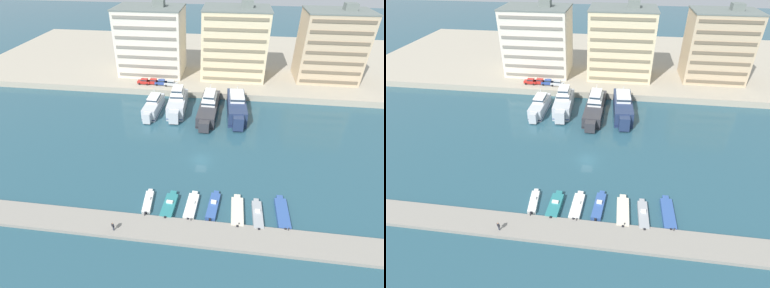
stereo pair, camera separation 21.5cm
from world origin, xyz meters
The scene contains 26 objects.
ground_plane centered at (0.00, 0.00, 0.00)m, with size 400.00×400.00×0.00m, color #285160.
quay_promenade centered at (0.00, 66.84, 1.00)m, with size 180.00×70.00×2.00m, color #ADA38E.
pier_dock centered at (0.00, -20.75, 0.36)m, with size 120.00×5.30×0.72m, color gray.
yacht_silver_far_left centered at (-15.97, 20.94, 1.90)m, with size 4.03×14.71×6.41m.
yacht_silver_left centered at (-9.32, 22.79, 2.49)m, with size 5.31×16.63×8.53m.
yacht_charcoal_mid_left centered at (-0.23, 22.24, 2.13)m, with size 5.51×21.53×7.75m.
yacht_navy_center_left centered at (7.53, 22.70, 2.40)m, with size 5.90×19.52×7.49m.
motorboat_white_far_left centered at (-8.43, -14.63, 0.40)m, with size 2.02×6.40×1.15m.
motorboat_teal_left centered at (-4.24, -15.13, 0.52)m, with size 2.46×6.92×1.38m.
motorboat_white_mid_left centered at (-0.20, -14.69, 0.45)m, with size 2.32×7.29×1.26m.
motorboat_blue_center_left centered at (3.78, -14.17, 0.48)m, with size 2.40×7.48×1.42m.
motorboat_cream_center centered at (8.15, -14.97, 0.49)m, with size 2.24×7.85×0.97m.
motorboat_grey_center_right centered at (11.73, -15.30, 0.48)m, with size 1.86×7.38×1.34m.
motorboat_blue_mid_right centered at (16.21, -14.20, 0.39)m, with size 2.24×8.36×0.84m.
car_red_far_left centered at (-22.66, 35.92, 2.98)m, with size 4.18×2.09×1.80m.
car_red_left centered at (-19.65, 36.23, 2.98)m, with size 4.11×1.95×1.80m.
car_blue_mid_left centered at (-16.90, 35.97, 2.98)m, with size 4.15×2.02×1.80m.
car_silver_center_left centered at (-13.70, 35.60, 2.98)m, with size 4.20×2.13×1.80m.
apartment_block_far_left centered at (-22.18, 47.32, 12.88)m, with size 21.92×15.26×23.66m.
apartment_block_left centered at (5.71, 47.65, 13.05)m, with size 21.04×15.29×24.00m.
apartment_block_mid_left centered at (36.50, 48.74, 12.91)m, with size 19.84×13.88×23.71m.
pedestrian_near_edge centered at (-12.39, -22.17, 1.75)m, with size 0.59×0.45×1.74m.
bollard_west centered at (-8.08, -18.35, 1.04)m, with size 0.20×0.20×0.61m.
bollard_west_mid centered at (0.18, -18.35, 1.04)m, with size 0.20×0.20×0.61m.
bollard_east_mid centered at (8.43, -18.35, 1.04)m, with size 0.20×0.20×0.61m.
bollard_east centered at (16.69, -18.35, 1.04)m, with size 0.20×0.20×0.61m.
Camera 1 is at (5.04, -53.54, 40.93)m, focal length 28.00 mm.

